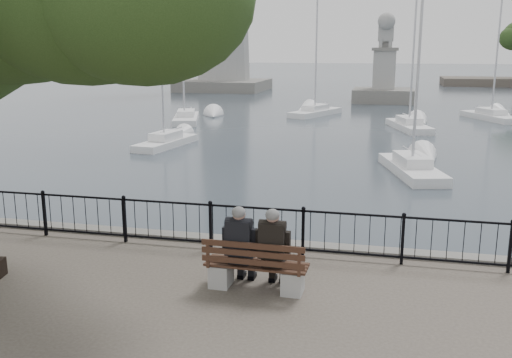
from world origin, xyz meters
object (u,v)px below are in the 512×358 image
(person_left, at_px, (241,249))
(lion_monument, at_px, (384,80))
(person_right, at_px, (274,252))
(bench, at_px, (256,272))

(person_left, xyz_separation_m, lion_monument, (1.86, 49.20, 0.46))
(person_left, distance_m, lion_monument, 49.24)
(person_left, relative_size, person_right, 1.00)
(bench, height_order, person_right, person_right)
(bench, height_order, person_left, person_left)
(bench, bearing_deg, person_right, 17.63)
(person_left, xyz_separation_m, person_right, (0.61, -0.01, 0.00))
(bench, xyz_separation_m, person_left, (-0.30, 0.11, 0.37))
(bench, distance_m, lion_monument, 49.35)
(person_left, height_order, lion_monument, lion_monument)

